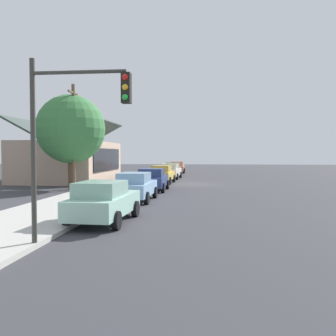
{
  "coord_description": "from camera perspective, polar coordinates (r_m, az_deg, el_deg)",
  "views": [
    {
      "loc": [
        -31.62,
        -1.11,
        2.61
      ],
      "look_at": [
        0.94,
        2.3,
        1.35
      ],
      "focal_mm": 39.11,
      "sensor_mm": 36.0,
      "label": 1
    }
  ],
  "objects": [
    {
      "name": "car_olive",
      "position": [
        44.1,
        0.77,
        -0.12
      ],
      "size": [
        4.63,
        2.04,
        1.59
      ],
      "rotation": [
        0.0,
        0.0,
        0.02
      ],
      "color": "olive",
      "rests_on": "ground"
    },
    {
      "name": "car_coral",
      "position": [
        49.96,
        1.49,
        0.15
      ],
      "size": [
        4.54,
        2.09,
        1.59
      ],
      "rotation": [
        0.0,
        0.0,
        0.03
      ],
      "color": "#EA8C75",
      "rests_on": "ground"
    },
    {
      "name": "fire_hydrant_red",
      "position": [
        33.17,
        -3.25,
        -1.44
      ],
      "size": [
        0.22,
        0.22,
        0.71
      ],
      "color": "red",
      "rests_on": "sidewalk_curb"
    },
    {
      "name": "car_mustard",
      "position": [
        32.38,
        -0.91,
        -0.97
      ],
      "size": [
        4.44,
        2.08,
        1.59
      ],
      "rotation": [
        0.0,
        0.0,
        -0.05
      ],
      "color": "gold",
      "rests_on": "ground"
    },
    {
      "name": "utility_pole_wooden",
      "position": [
        26.7,
        -14.49,
        4.97
      ],
      "size": [
        1.8,
        0.24,
        7.5
      ],
      "color": "brown",
      "rests_on": "ground"
    },
    {
      "name": "shade_tree",
      "position": [
        27.63,
        -14.92,
        5.85
      ],
      "size": [
        4.98,
        4.98,
        6.9
      ],
      "color": "brown",
      "rests_on": "ground"
    },
    {
      "name": "storefront_building",
      "position": [
        36.46,
        -15.07,
        1.21
      ],
      "size": [
        11.57,
        7.71,
        5.84
      ],
      "color": "tan",
      "rests_on": "ground"
    },
    {
      "name": "car_navy",
      "position": [
        25.8,
        -2.42,
        -1.78
      ],
      "size": [
        4.4,
        2.02,
        1.59
      ],
      "rotation": [
        0.0,
        0.0,
        -0.0
      ],
      "color": "navy",
      "rests_on": "ground"
    },
    {
      "name": "sidewalk_curb",
      "position": [
        32.42,
        -5.99,
        -2.28
      ],
      "size": [
        60.0,
        4.2,
        0.16
      ],
      "primitive_type": "cube",
      "color": "#B2AFA8",
      "rests_on": "ground"
    },
    {
      "name": "car_seafoam",
      "position": [
        14.12,
        -9.96,
        -5.13
      ],
      "size": [
        4.44,
        2.11,
        1.59
      ],
      "rotation": [
        0.0,
        0.0,
        -0.05
      ],
      "color": "#9ED1BC",
      "rests_on": "ground"
    },
    {
      "name": "car_skyblue",
      "position": [
        20.32,
        -5.09,
        -2.87
      ],
      "size": [
        4.58,
        1.98,
        1.59
      ],
      "rotation": [
        0.0,
        0.0,
        -0.01
      ],
      "color": "#8CB7E0",
      "rests_on": "ground"
    },
    {
      "name": "car_ivory",
      "position": [
        38.24,
        0.34,
        -0.48
      ],
      "size": [
        4.84,
        2.21,
        1.59
      ],
      "rotation": [
        0.0,
        0.0,
        -0.05
      ],
      "color": "silver",
      "rests_on": "ground"
    },
    {
      "name": "ground_plane",
      "position": [
        31.75,
        3.96,
        -2.51
      ],
      "size": [
        120.0,
        120.0,
        0.0
      ],
      "primitive_type": "plane",
      "color": "#38383D"
    },
    {
      "name": "traffic_light_main",
      "position": [
        10.28,
        -14.99,
        7.05
      ],
      "size": [
        0.37,
        2.79,
        5.2
      ],
      "color": "#383833",
      "rests_on": "ground"
    }
  ]
}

